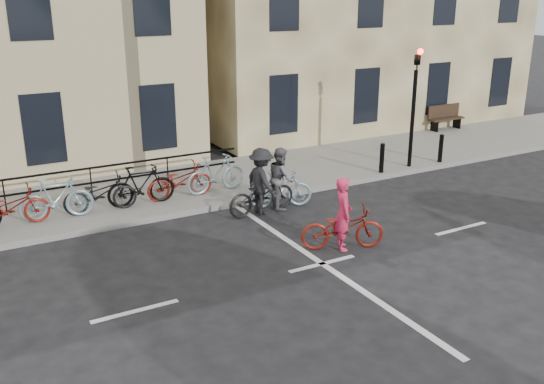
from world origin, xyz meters
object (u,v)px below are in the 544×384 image
bench (445,116)px  cyclist_grey (281,183)px  cyclist_dark (262,188)px  cyclist_pink (343,224)px  traffic_light (415,93)px

bench → cyclist_grey: bearing=-156.8°
cyclist_grey → cyclist_dark: (-0.65, -0.15, 0.02)m
cyclist_pink → cyclist_grey: cyclist_pink is taller
traffic_light → bench: bearing=35.2°
cyclist_grey → cyclist_dark: size_ratio=0.87×
cyclist_pink → cyclist_grey: size_ratio=1.13×
cyclist_pink → cyclist_grey: 2.97m
cyclist_pink → cyclist_dark: size_ratio=0.98×
traffic_light → cyclist_dark: (-5.86, -1.05, -1.78)m
cyclist_dark → cyclist_pink: bearing=-175.6°
cyclist_dark → bench: bearing=-73.0°
bench → cyclist_pink: cyclist_pink is taller
traffic_light → cyclist_grey: bearing=-170.1°
bench → cyclist_dark: bearing=-157.4°
traffic_light → cyclist_dark: traffic_light is taller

